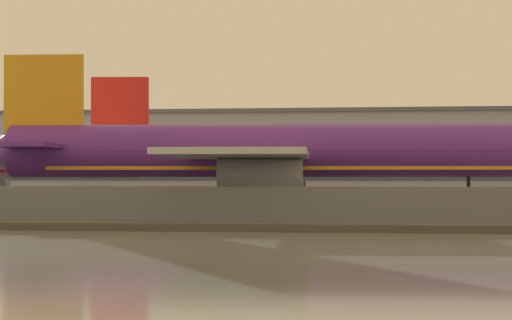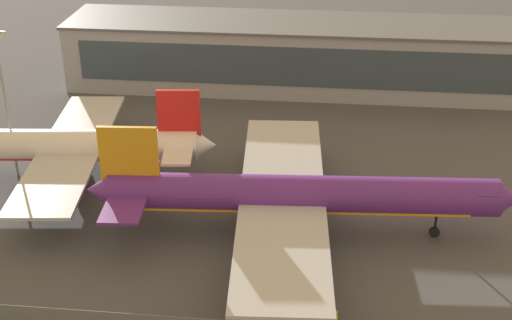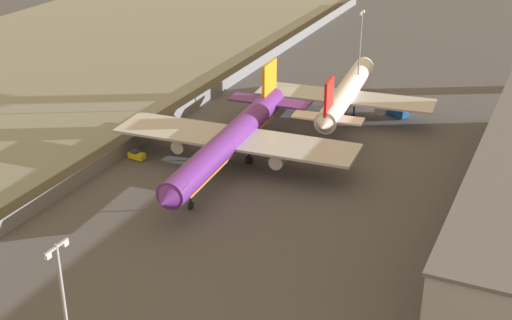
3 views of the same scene
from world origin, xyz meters
name	(u,v)px [view 2 (image 2 of 3)]	position (x,y,z in m)	size (l,w,h in m)	color
ground_plane	(268,254)	(0.00, 0.00, 0.00)	(500.00, 500.00, 0.00)	#4C4C51
cargo_jet_purple	(295,195)	(2.87, 4.89, 5.54)	(53.69, 46.57, 14.53)	#602889
passenger_jet_white_red	(61,146)	(-30.81, 15.78, 5.29)	(45.27, 38.82, 13.86)	white
ops_van	(57,140)	(-35.68, 25.88, 1.28)	(4.18, 5.59, 2.48)	#19519E
terminal_building	(296,54)	(0.03, 56.44, 6.29)	(85.03, 16.57, 12.56)	#9EA3AD
apron_light_mast_apron_west	(5,98)	(-38.11, 16.11, 12.20)	(3.20, 0.40, 21.82)	#93969B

